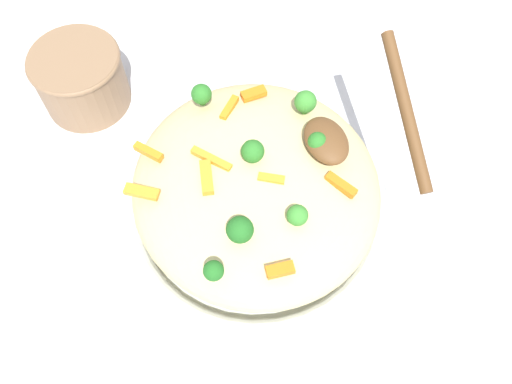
{
  "coord_description": "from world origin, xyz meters",
  "views": [
    {
      "loc": [
        0.25,
        -0.09,
        0.57
      ],
      "look_at": [
        0.0,
        0.0,
        0.07
      ],
      "focal_mm": 38.5,
      "sensor_mm": 36.0,
      "label": 1
    }
  ],
  "objects": [
    {
      "name": "carrot_piece_3",
      "position": [
        -0.08,
        0.0,
        0.12
      ],
      "size": [
        0.03,
        0.03,
        0.01
      ],
      "primitive_type": "cube",
      "rotation": [
        0.0,
        0.0,
        5.48
      ],
      "color": "orange",
      "rests_on": "pasta_mound"
    },
    {
      "name": "broccoli_floret_2",
      "position": [
        -0.0,
        0.06,
        0.13
      ],
      "size": [
        0.02,
        0.02,
        0.02
      ],
      "color": "#296820",
      "rests_on": "pasta_mound"
    },
    {
      "name": "broccoli_floret_1",
      "position": [
        0.06,
        -0.04,
        0.13
      ],
      "size": [
        0.02,
        0.02,
        0.03
      ],
      "color": "#205B1C",
      "rests_on": "pasta_mound"
    },
    {
      "name": "ground_plane",
      "position": [
        0.0,
        0.0,
        0.0
      ],
      "size": [
        2.4,
        2.4,
        0.0
      ],
      "primitive_type": "plane",
      "color": "silver"
    },
    {
      "name": "broccoli_floret_5",
      "position": [
        0.09,
        -0.07,
        0.13
      ],
      "size": [
        0.02,
        0.02,
        0.02
      ],
      "color": "#205B1C",
      "rests_on": "pasta_mound"
    },
    {
      "name": "carrot_piece_1",
      "position": [
        -0.09,
        0.03,
        0.12
      ],
      "size": [
        0.01,
        0.03,
        0.01
      ],
      "primitive_type": "cube",
      "rotation": [
        0.0,
        0.0,
        1.6
      ],
      "color": "orange",
      "rests_on": "pasta_mound"
    },
    {
      "name": "serving_bowl",
      "position": [
        0.0,
        0.0,
        0.03
      ],
      "size": [
        0.29,
        0.29,
        0.05
      ],
      "color": "silver",
      "rests_on": "ground_plane"
    },
    {
      "name": "broccoli_floret_6",
      "position": [
        -0.01,
        -0.0,
        0.14
      ],
      "size": [
        0.02,
        0.02,
        0.03
      ],
      "color": "#296820",
      "rests_on": "pasta_mound"
    },
    {
      "name": "broccoli_floret_4",
      "position": [
        -0.1,
        -0.02,
        0.13
      ],
      "size": [
        0.02,
        0.02,
        0.02
      ],
      "color": "#296820",
      "rests_on": "pasta_mound"
    },
    {
      "name": "broccoli_floret_0",
      "position": [
        -0.05,
        0.07,
        0.13
      ],
      "size": [
        0.02,
        0.02,
        0.03
      ],
      "color": "#377928",
      "rests_on": "pasta_mound"
    },
    {
      "name": "carrot_piece_8",
      "position": [
        0.04,
        0.07,
        0.12
      ],
      "size": [
        0.03,
        0.02,
        0.01
      ],
      "primitive_type": "cube",
      "rotation": [
        0.0,
        0.0,
        3.65
      ],
      "color": "orange",
      "rests_on": "pasta_mound"
    },
    {
      "name": "broccoli_floret_3",
      "position": [
        0.06,
        0.02,
        0.13
      ],
      "size": [
        0.02,
        0.02,
        0.02
      ],
      "color": "#377928",
      "rests_on": "pasta_mound"
    },
    {
      "name": "carrot_piece_7",
      "position": [
        -0.02,
        -0.04,
        0.12
      ],
      "size": [
        0.04,
        0.03,
        0.01
      ],
      "primitive_type": "cube",
      "rotation": [
        0.0,
        0.0,
        0.69
      ],
      "color": "orange",
      "rests_on": "pasta_mound"
    },
    {
      "name": "companion_bowl",
      "position": [
        -0.24,
        -0.14,
        0.04
      ],
      "size": [
        0.11,
        0.11,
        0.08
      ],
      "color": "#8C6B4C",
      "rests_on": "ground_plane"
    },
    {
      "name": "pasta_mound",
      "position": [
        0.0,
        0.0,
        0.08
      ],
      "size": [
        0.26,
        0.25,
        0.08
      ],
      "primitive_type": "ellipsoid",
      "color": "#DBC689",
      "rests_on": "serving_bowl"
    },
    {
      "name": "carrot_piece_0",
      "position": [
        -0.05,
        -0.09,
        0.12
      ],
      "size": [
        0.03,
        0.02,
        0.01
      ],
      "primitive_type": "cube",
      "rotation": [
        0.0,
        0.0,
        3.83
      ],
      "color": "orange",
      "rests_on": "pasta_mound"
    },
    {
      "name": "carrot_piece_2",
      "position": [
        0.1,
        -0.02,
        0.12
      ],
      "size": [
        0.01,
        0.03,
        0.01
      ],
      "primitive_type": "cube",
      "rotation": [
        0.0,
        0.0,
        4.6
      ],
      "color": "orange",
      "rests_on": "pasta_mound"
    },
    {
      "name": "carrot_piece_5",
      "position": [
        -0.02,
        -0.11,
        0.12
      ],
      "size": [
        0.03,
        0.03,
        0.01
      ],
      "primitive_type": "cube",
      "rotation": [
        0.0,
        0.0,
        4.12
      ],
      "color": "orange",
      "rests_on": "pasta_mound"
    },
    {
      "name": "serving_spoon",
      "position": [
        0.0,
        0.1,
        0.14
      ],
      "size": [
        0.15,
        0.11,
        0.07
      ],
      "color": "brown",
      "rests_on": "pasta_mound"
    },
    {
      "name": "carrot_piece_6",
      "position": [
        -0.01,
        -0.05,
        0.12
      ],
      "size": [
        0.04,
        0.02,
        0.01
      ],
      "primitive_type": "cube",
      "rotation": [
        0.0,
        0.0,
        2.92
      ],
      "color": "orange",
      "rests_on": "pasta_mound"
    },
    {
      "name": "carrot_piece_4",
      "position": [
        0.02,
        0.01,
        0.12
      ],
      "size": [
        0.02,
        0.03,
        0.01
      ],
      "primitive_type": "cube",
      "rotation": [
        0.0,
        0.0,
        1.04
      ],
      "color": "orange",
      "rests_on": "pasta_mound"
    }
  ]
}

